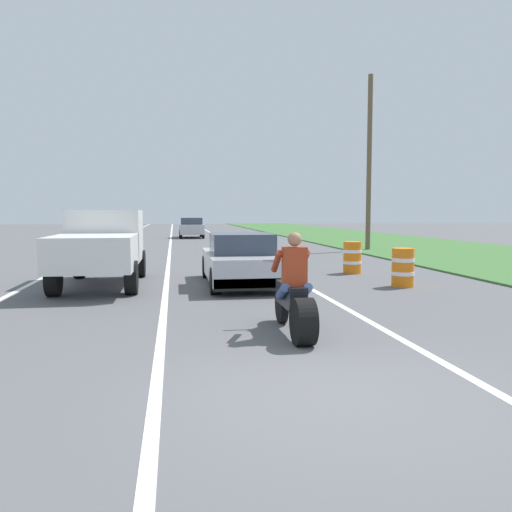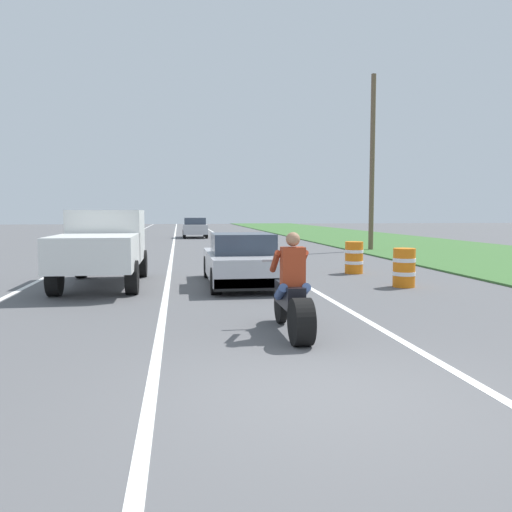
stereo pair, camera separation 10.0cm
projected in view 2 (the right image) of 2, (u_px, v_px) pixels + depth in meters
The scene contains 12 objects.
ground_plane at pixel (323, 395), 5.51m from camera, with size 160.00×160.00×0.00m, color #565659.
lane_stripe_left_solid at pixel (95, 253), 24.43m from camera, with size 0.14×120.00×0.01m, color white.
lane_stripe_right_solid at pixel (247, 251), 25.49m from camera, with size 0.14×120.00×0.01m, color white.
lane_stripe_centre_dashed at pixel (172, 252), 24.96m from camera, with size 0.14×120.00×0.01m, color white.
grass_verge_right at pixel (441, 249), 26.97m from camera, with size 10.00×120.00×0.06m, color #3D6B33.
motorcycle_with_rider at pixel (293, 298), 8.10m from camera, with size 0.70×2.21×1.62m.
sports_car_silver at pixel (242, 261), 13.79m from camera, with size 1.84×4.30×1.37m.
pickup_truck_left_lane_white at pixel (103, 243), 13.62m from camera, with size 2.02×4.80×1.98m.
utility_pole_roadside at pixel (372, 163), 25.75m from camera, with size 0.24×0.24×8.63m, color brown.
construction_barrel_nearest at pixel (404, 267), 13.41m from camera, with size 0.58×0.58×1.00m.
construction_barrel_mid at pixel (354, 257), 16.37m from camera, with size 0.58×0.58×1.00m.
distant_car_far_ahead at pixel (195, 227), 39.17m from camera, with size 1.80×4.00×1.50m.
Camera 2 is at (-1.49, -5.21, 1.93)m, focal length 36.62 mm.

